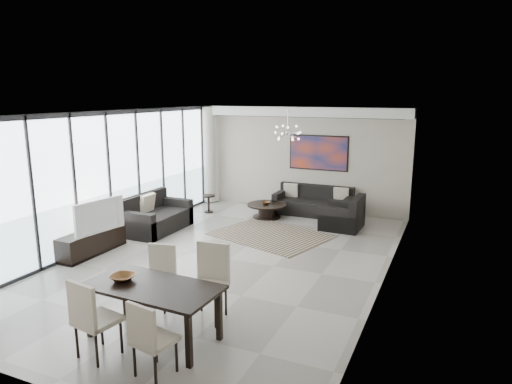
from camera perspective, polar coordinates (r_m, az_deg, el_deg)
The scene contains 20 objects.
room_shell at distance 8.68m, azimuth -0.76°, elevation 0.18°, with size 6.00×9.00×2.90m.
window_wall at distance 10.47m, azimuth -17.50°, elevation 1.80°, with size 0.37×8.95×2.90m.
soffit at distance 12.67m, azimuth 5.54°, elevation 9.96°, with size 5.98×0.40×0.26m, color white.
painting at distance 12.78m, azimuth 7.81°, elevation 4.87°, with size 1.68×0.04×0.98m, color #C43F1B.
chandelier at distance 10.90m, azimuth 3.98°, elevation 7.41°, with size 0.66×0.66×0.71m.
rug at distance 10.76m, azimuth 1.91°, elevation -5.39°, with size 2.51×1.93×0.01m, color black.
coffee_table at distance 12.21m, azimuth 1.36°, elevation -2.25°, with size 1.05×1.05×0.37m.
bowl_coffee at distance 12.14m, azimuth 1.25°, elevation -1.39°, with size 0.22×0.22×0.07m, color brown.
sofa_main at distance 12.65m, azimuth 7.19°, elevation -1.60°, with size 2.11×0.86×0.77m.
loveseat at distance 11.32m, azimuth -12.52°, elevation -3.23°, with size 0.99×1.76×0.88m.
armchair at distance 11.42m, azimuth 10.89°, elevation -3.11°, with size 0.96×1.01×0.83m.
side_table at distance 12.77m, azimuth -5.95°, elevation -1.12°, with size 0.36×0.36×0.49m.
tv_console at distance 10.09m, azimuth -19.81°, elevation -5.88°, with size 0.45×1.59×0.50m, color black.
television at distance 9.83m, azimuth -19.38°, elevation -2.78°, with size 1.17×0.15×0.67m, color gray.
dining_table at distance 6.37m, azimuth -12.81°, elevation -12.03°, with size 1.87×0.99×0.76m.
dining_chair_sw at distance 6.14m, azimuth -20.01°, elevation -14.21°, with size 0.55×0.55×1.05m.
dining_chair_se at distance 5.62m, azimuth -13.29°, elevation -17.03°, with size 0.51×0.51×0.95m.
dining_chair_nw at distance 7.33m, azimuth -11.90°, elevation -9.69°, with size 0.52×0.52×0.97m.
dining_chair_ne at distance 6.84m, azimuth -5.71°, elevation -10.33°, with size 0.56×0.56×1.11m.
bowl_dining at distance 6.57m, azimuth -16.32°, elevation -10.24°, with size 0.33×0.33×0.08m, color brown.
Camera 1 is at (4.00, -7.71, 3.26)m, focal length 32.00 mm.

